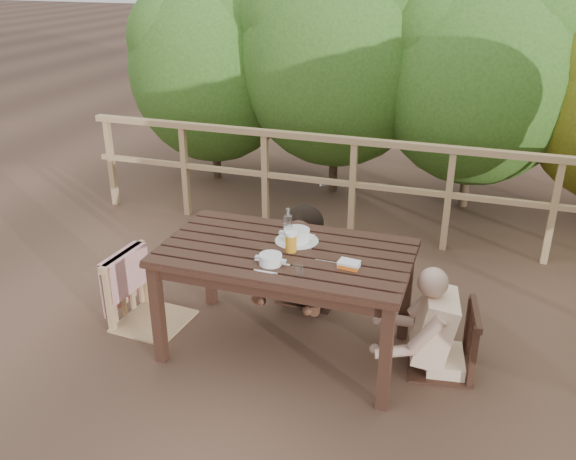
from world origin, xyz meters
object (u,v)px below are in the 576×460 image
(chair_far, at_px, (311,246))
(woman, at_px, (312,223))
(diner_right, at_px, (454,289))
(table, at_px, (286,301))
(soup_far, at_px, (297,236))
(soup_near, at_px, (271,260))
(beer_glass, at_px, (291,243))
(butter_tub, at_px, (349,265))
(tumbler, at_px, (298,271))
(bottle, at_px, (288,226))
(chair_right, at_px, (446,311))
(chair_left, at_px, (148,262))

(chair_far, xyz_separation_m, woman, (-0.00, 0.02, 0.19))
(diner_right, bearing_deg, table, 88.44)
(soup_far, bearing_deg, soup_near, -97.41)
(table, height_order, beer_glass, beer_glass)
(beer_glass, bearing_deg, table, 161.62)
(butter_tub, bearing_deg, soup_far, 154.04)
(woman, xyz_separation_m, tumbler, (0.22, -1.07, 0.16))
(woman, xyz_separation_m, bottle, (0.01, -0.64, 0.24))
(chair_right, relative_size, woman, 0.68)
(chair_left, height_order, bottle, chair_left)
(table, distance_m, diner_right, 1.12)
(bottle, distance_m, tumbler, 0.49)
(chair_left, height_order, woman, woman)
(table, bearing_deg, tumbler, -58.62)
(soup_far, bearing_deg, tumbler, -71.26)
(soup_far, bearing_deg, chair_left, -171.64)
(chair_far, relative_size, butter_tub, 6.99)
(beer_glass, xyz_separation_m, tumbler, (0.14, -0.28, -0.04))
(diner_right, xyz_separation_m, soup_far, (-1.06, 0.02, 0.21))
(chair_far, relative_size, beer_glass, 6.04)
(chair_left, xyz_separation_m, chair_right, (2.12, 0.14, -0.07))
(woman, distance_m, beer_glass, 0.81)
(diner_right, bearing_deg, soup_near, 99.47)
(woman, xyz_separation_m, diner_right, (1.13, -0.64, -0.04))
(soup_near, bearing_deg, woman, 91.21)
(woman, bearing_deg, beer_glass, 99.62)
(soup_near, bearing_deg, diner_right, 17.94)
(butter_tub, bearing_deg, chair_right, 28.31)
(table, distance_m, chair_left, 1.07)
(diner_right, distance_m, soup_far, 1.08)
(table, bearing_deg, beer_glass, -18.38)
(soup_far, height_order, butter_tub, soup_far)
(chair_left, xyz_separation_m, chair_far, (1.02, 0.76, -0.05))
(chair_left, distance_m, soup_near, 1.10)
(chair_right, bearing_deg, soup_far, -99.68)
(diner_right, distance_m, soup_near, 1.19)
(woman, xyz_separation_m, butter_tub, (0.50, -0.89, 0.15))
(chair_left, bearing_deg, tumbler, -99.08)
(soup_near, xyz_separation_m, bottle, (-0.01, 0.36, 0.08))
(table, bearing_deg, soup_near, -95.47)
(soup_near, height_order, beer_glass, beer_glass)
(table, bearing_deg, woman, 93.18)
(chair_far, relative_size, soup_far, 3.08)
(chair_far, distance_m, chair_right, 1.27)
(woman, bearing_deg, chair_left, 40.84)
(soup_near, bearing_deg, tumbler, -18.56)
(table, bearing_deg, chair_right, 7.10)
(soup_far, bearing_deg, table, -100.27)
(chair_far, height_order, soup_near, chair_far)
(diner_right, relative_size, bottle, 4.85)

